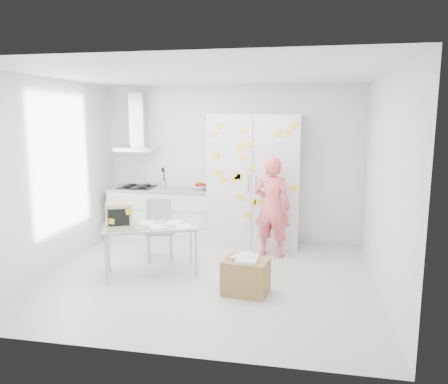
% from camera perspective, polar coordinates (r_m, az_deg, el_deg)
% --- Properties ---
extents(floor, '(4.50, 4.00, 0.02)m').
position_cam_1_polar(floor, '(6.09, -2.39, -11.12)').
color(floor, silver).
rests_on(floor, ground).
extents(walls, '(4.52, 4.01, 2.70)m').
position_cam_1_polar(walls, '(6.45, -1.00, 2.54)').
color(walls, white).
rests_on(walls, ground).
extents(ceiling, '(4.50, 4.00, 0.02)m').
position_cam_1_polar(ceiling, '(5.71, -2.59, 15.16)').
color(ceiling, white).
rests_on(ceiling, walls).
extents(counter_run, '(1.84, 0.63, 1.28)m').
position_cam_1_polar(counter_run, '(7.85, -8.09, -2.75)').
color(counter_run, white).
rests_on(counter_run, ground).
extents(range_hood, '(0.70, 0.48, 1.01)m').
position_cam_1_polar(range_hood, '(7.95, -11.15, 8.14)').
color(range_hood, silver).
rests_on(range_hood, walls).
extents(tall_cabinet, '(1.50, 0.68, 2.20)m').
position_cam_1_polar(tall_cabinet, '(7.34, 3.99, 1.45)').
color(tall_cabinet, silver).
rests_on(tall_cabinet, ground).
extents(person, '(0.64, 0.49, 1.57)m').
position_cam_1_polar(person, '(6.80, 6.30, -1.95)').
color(person, '#EA5B60').
rests_on(person, ground).
extents(desk, '(1.43, 1.08, 1.02)m').
position_cam_1_polar(desk, '(6.08, -12.09, -3.62)').
color(desk, '#A4A9AF').
rests_on(desk, ground).
extents(chair, '(0.53, 0.53, 0.92)m').
position_cam_1_polar(chair, '(6.79, -8.45, -4.34)').
color(chair, '#A3A2A1').
rests_on(chair, ground).
extents(cardboard_box, '(0.59, 0.50, 0.47)m').
position_cam_1_polar(cardboard_box, '(5.51, 2.89, -10.88)').
color(cardboard_box, olive).
rests_on(cardboard_box, ground).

